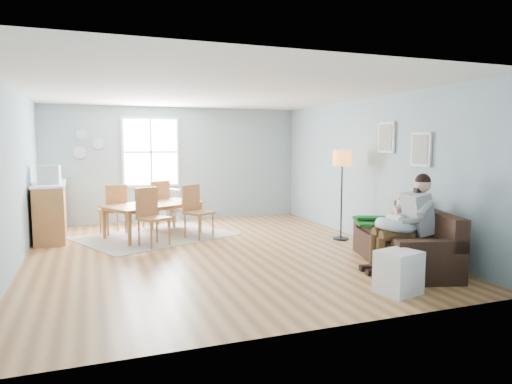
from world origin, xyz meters
name	(u,v)px	position (x,y,z in m)	size (l,w,h in m)	color
room	(214,108)	(0.00, 0.00, 2.42)	(8.40, 9.40, 3.90)	brown
window	(151,152)	(-0.60, 3.46, 1.65)	(1.32, 0.08, 1.62)	white
pictures	(403,143)	(2.97, -1.05, 1.85)	(0.05, 1.34, 0.74)	white
wall_plates	(86,144)	(-2.00, 3.47, 1.83)	(0.67, 0.02, 0.66)	#9DAEBC
sofa	(406,245)	(2.51, -1.80, 0.31)	(1.49, 2.32, 0.87)	black
green_throw	(385,222)	(2.63, -1.10, 0.55)	(0.98, 0.84, 0.04)	#145817
beige_pillow	(407,209)	(2.88, -1.33, 0.78)	(0.14, 0.50, 0.50)	tan
father	(407,220)	(2.29, -2.06, 0.75)	(1.05, 0.55, 1.42)	gray
nursing_pillow	(395,225)	(2.14, -2.01, 0.68)	(0.57, 0.57, 0.16)	silver
infant	(394,219)	(2.14, -1.98, 0.76)	(0.17, 0.39, 0.15)	silver
toddler	(397,216)	(2.49, -1.59, 0.73)	(0.57, 0.43, 0.84)	silver
floor_lamp	(342,166)	(2.56, 0.19, 1.43)	(0.35, 0.35, 1.73)	black
storage_cube	(398,272)	(1.56, -2.85, 0.26)	(0.56, 0.52, 0.53)	white
rug	(155,236)	(-0.77, 1.74, 0.01)	(2.79, 2.12, 0.01)	#9E9B91
dining_table	(155,220)	(-0.77, 1.74, 0.33)	(1.87, 1.04, 0.66)	olive
chair_sw	(151,212)	(-0.95, 0.91, 0.61)	(0.64, 0.64, 1.05)	brown
chair_se	(195,207)	(-0.04, 1.31, 0.60)	(0.65, 0.65, 1.04)	brown
chair_nw	(114,206)	(-1.51, 2.16, 0.59)	(0.60, 0.60, 1.02)	brown
chair_ne	(158,201)	(-0.59, 2.57, 0.61)	(0.62, 0.62, 1.05)	brown
counter	(51,210)	(-2.70, 2.33, 0.55)	(0.62, 1.96, 1.09)	olive
monitor	(49,175)	(-2.67, 1.96, 1.26)	(0.39, 0.37, 0.35)	#B5B5BA
baby_swing	(174,210)	(-0.24, 2.56, 0.38)	(1.11, 1.12, 0.85)	#B5B5BA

